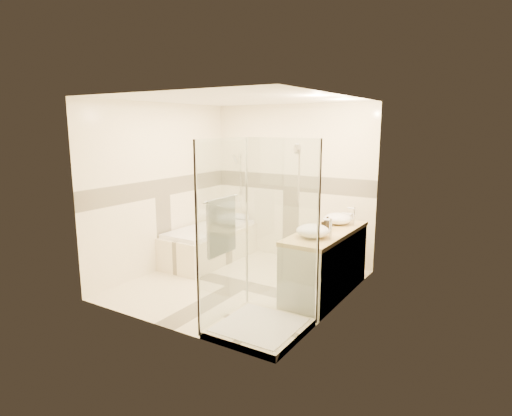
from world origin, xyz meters
The scene contains 12 objects.
room centered at (0.06, 0.01, 1.26)m, with size 2.82×3.02×2.52m.
bathtub centered at (-1.02, 0.65, 0.31)m, with size 0.75×1.70×0.56m.
vanity centered at (1.12, 0.30, 0.43)m, with size 0.58×1.62×0.85m.
shower_enclosure centered at (0.83, -0.97, 0.51)m, with size 0.96×0.93×2.04m.
vessel_sink_near centered at (1.10, 0.75, 0.93)m, with size 0.38×0.38×0.15m, color white.
vessel_sink_far centered at (1.10, -0.08, 0.93)m, with size 0.40×0.40×0.16m, color white.
faucet_near centered at (1.32, 0.75, 1.00)m, with size 0.10×0.03×0.25m.
faucet_far centered at (1.32, -0.08, 1.00)m, with size 0.11×0.03×0.26m.
amenity_bottle_a centered at (1.10, 0.30, 0.93)m, with size 0.08×0.08×0.17m, color black.
amenity_bottle_b centered at (1.10, 0.38, 0.93)m, with size 0.13×0.13×0.17m, color black.
folded_towels centered at (1.10, 1.02, 0.89)m, with size 0.16×0.26×0.08m, color silver.
rolled_towel centered at (-0.89, 1.37, 0.61)m, with size 0.11×0.11×0.23m, color silver.
Camera 1 is at (3.14, -4.66, 2.17)m, focal length 30.00 mm.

